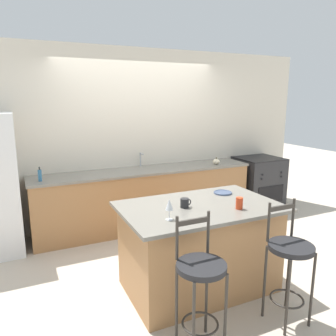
# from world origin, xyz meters

# --- Properties ---
(ground_plane) EXTENTS (18.00, 18.00, 0.00)m
(ground_plane) POSITION_xyz_m (0.00, 0.00, 0.00)
(ground_plane) COLOR beige
(wall_back) EXTENTS (6.00, 0.07, 2.70)m
(wall_back) POSITION_xyz_m (0.00, 0.68, 1.35)
(wall_back) COLOR beige
(wall_back) RESTS_ON ground_plane
(back_counter) EXTENTS (3.36, 0.66, 0.91)m
(back_counter) POSITION_xyz_m (0.00, 0.37, 0.46)
(back_counter) COLOR #A87547
(back_counter) RESTS_ON ground_plane
(sink_faucet) EXTENTS (0.02, 0.13, 0.22)m
(sink_faucet) POSITION_xyz_m (0.00, 0.57, 1.04)
(sink_faucet) COLOR #ADAFB5
(sink_faucet) RESTS_ON back_counter
(kitchen_island) EXTENTS (1.59, 1.01, 0.90)m
(kitchen_island) POSITION_xyz_m (-0.11, -1.45, 0.46)
(kitchen_island) COLOR #A87547
(kitchen_island) RESTS_ON ground_plane
(oven_range) EXTENTS (0.75, 0.70, 0.93)m
(oven_range) POSITION_xyz_m (2.13, 0.32, 0.46)
(oven_range) COLOR #28282B
(oven_range) RESTS_ON ground_plane
(bar_stool_near) EXTENTS (0.39, 0.39, 1.09)m
(bar_stool_near) POSITION_xyz_m (-0.54, -2.21, 0.60)
(bar_stool_near) COLOR #332D28
(bar_stool_near) RESTS_ON ground_plane
(bar_stool_far) EXTENTS (0.39, 0.39, 1.09)m
(bar_stool_far) POSITION_xyz_m (0.32, -2.25, 0.60)
(bar_stool_far) COLOR #332D28
(bar_stool_far) RESTS_ON ground_plane
(dinner_plate) EXTENTS (0.21, 0.21, 0.02)m
(dinner_plate) POSITION_xyz_m (0.34, -1.19, 0.91)
(dinner_plate) COLOR #425170
(dinner_plate) RESTS_ON kitchen_island
(wine_glass) EXTENTS (0.07, 0.07, 0.19)m
(wine_glass) POSITION_xyz_m (-0.56, -1.68, 1.04)
(wine_glass) COLOR white
(wine_glass) RESTS_ON kitchen_island
(coffee_mug) EXTENTS (0.12, 0.08, 0.09)m
(coffee_mug) POSITION_xyz_m (-0.28, -1.45, 0.95)
(coffee_mug) COLOR #232326
(coffee_mug) RESTS_ON kitchen_island
(tumbler_cup) EXTENTS (0.07, 0.07, 0.12)m
(tumbler_cup) POSITION_xyz_m (0.18, -1.71, 0.96)
(tumbler_cup) COLOR red
(tumbler_cup) RESTS_ON kitchen_island
(pumpkin_decoration) EXTENTS (0.11, 0.11, 0.11)m
(pumpkin_decoration) POSITION_xyz_m (1.17, 0.23, 0.95)
(pumpkin_decoration) COLOR beige
(pumpkin_decoration) RESTS_ON back_counter
(soap_bottle) EXTENTS (0.05, 0.05, 0.19)m
(soap_bottle) POSITION_xyz_m (-1.50, 0.24, 0.98)
(soap_bottle) COLOR teal
(soap_bottle) RESTS_ON back_counter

